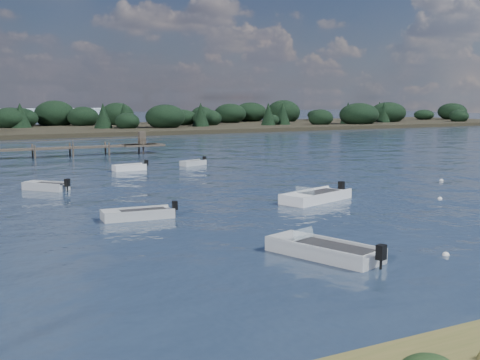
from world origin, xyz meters
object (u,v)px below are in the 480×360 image
tender_far_grey_b (193,164)px  dinghy_mid_white_a (316,198)px  tender_far_white (129,169)px  dinghy_mid_grey (138,216)px  tender_far_grey (46,188)px  dinghy_near_olive (323,253)px

tender_far_grey_b → dinghy_mid_white_a: bearing=-92.9°
tender_far_white → dinghy_mid_grey: bearing=-106.3°
tender_far_white → tender_far_grey: (-9.20, -8.92, 0.00)m
dinghy_mid_grey → tender_far_grey_b: (13.57, 23.48, -0.00)m
dinghy_mid_grey → dinghy_near_olive: bearing=-68.9°
dinghy_mid_grey → dinghy_near_olive: 12.58m
tender_far_grey → dinghy_near_olive: 26.18m
dinghy_mid_white_a → dinghy_mid_grey: size_ratio=1.34×
tender_far_grey_b → tender_far_white: bearing=-170.9°
tender_far_grey → tender_far_grey_b: bearing=31.7°
tender_far_grey → dinghy_near_olive: dinghy_near_olive is taller
dinghy_mid_grey → tender_far_grey: bearing=101.3°
dinghy_mid_white_a → tender_far_white: 23.02m
tender_far_grey_b → dinghy_mid_grey: bearing=-120.0°
dinghy_mid_grey → tender_far_white: 23.28m
dinghy_mid_grey → tender_far_white: size_ratio=1.28×
dinghy_mid_white_a → dinghy_mid_grey: 12.37m
dinghy_near_olive → tender_far_grey_b: bearing=75.6°
dinghy_near_olive → dinghy_mid_white_a: bearing=56.4°
tender_far_grey → tender_far_grey_b: size_ratio=1.08×
tender_far_white → tender_far_grey_b: 7.14m
tender_far_grey_b → dinghy_near_olive: bearing=-104.4°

